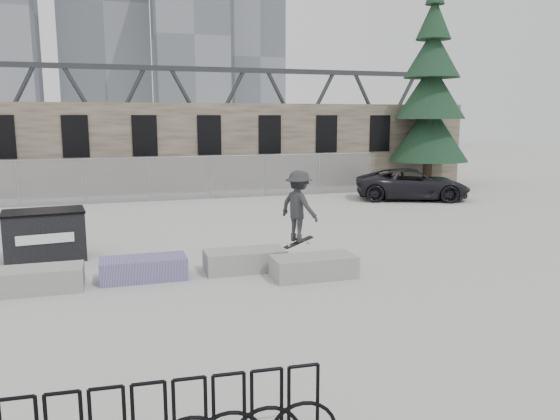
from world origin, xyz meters
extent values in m
plane|color=#A2A29E|center=(0.00, 0.00, 0.00)|extent=(120.00, 120.00, 0.00)
cube|color=brown|center=(0.00, 16.25, 2.25)|extent=(36.00, 2.50, 4.50)
cube|color=black|center=(-6.40, 14.98, 2.90)|extent=(1.20, 0.12, 2.00)
cube|color=black|center=(-3.20, 14.98, 2.90)|extent=(1.20, 0.12, 2.00)
cube|color=black|center=(0.00, 14.98, 2.90)|extent=(1.20, 0.12, 2.00)
cube|color=black|center=(3.20, 14.98, 2.90)|extent=(1.20, 0.12, 2.00)
cube|color=black|center=(6.40, 14.98, 2.90)|extent=(1.20, 0.12, 2.00)
cube|color=black|center=(9.60, 14.98, 2.90)|extent=(1.20, 0.12, 2.00)
cube|color=black|center=(12.80, 14.98, 2.90)|extent=(1.20, 0.12, 2.00)
cube|color=black|center=(16.00, 14.98, 2.90)|extent=(1.20, 0.12, 2.00)
cylinder|color=gray|center=(-5.50, 12.50, 1.00)|extent=(0.06, 0.06, 2.00)
cylinder|color=gray|center=(-2.75, 12.50, 1.00)|extent=(0.06, 0.06, 2.00)
cylinder|color=gray|center=(0.00, 12.50, 1.00)|extent=(0.06, 0.06, 2.00)
cylinder|color=gray|center=(2.75, 12.50, 1.00)|extent=(0.06, 0.06, 2.00)
cylinder|color=gray|center=(5.50, 12.50, 1.00)|extent=(0.06, 0.06, 2.00)
cylinder|color=gray|center=(8.25, 12.50, 1.00)|extent=(0.06, 0.06, 2.00)
cylinder|color=gray|center=(11.00, 12.50, 1.00)|extent=(0.06, 0.06, 2.00)
cube|color=#99999E|center=(0.00, 12.50, 1.00)|extent=(22.00, 0.02, 2.00)
cylinder|color=gray|center=(0.00, 12.50, 2.00)|extent=(22.00, 0.04, 0.04)
cube|color=#999996|center=(-3.30, -0.12, 0.26)|extent=(2.00, 0.90, 0.53)
cube|color=#2D471E|center=(-3.30, -0.12, 0.47)|extent=(1.76, 0.66, 0.10)
cube|color=navy|center=(-0.97, 0.11, 0.26)|extent=(2.00, 0.90, 0.53)
cube|color=#2D471E|center=(-0.97, 0.11, 0.47)|extent=(1.76, 0.66, 0.10)
cube|color=#999996|center=(1.51, 0.14, 0.26)|extent=(2.00, 0.90, 0.53)
cube|color=#2D471E|center=(1.51, 0.14, 0.47)|extent=(1.76, 0.66, 0.10)
cube|color=#999996|center=(2.96, -0.93, 0.26)|extent=(2.00, 0.90, 0.53)
cube|color=#2D471E|center=(2.96, -0.93, 0.47)|extent=(1.76, 0.66, 0.10)
cube|color=black|center=(-3.39, 2.73, 0.65)|extent=(2.13, 1.43, 1.30)
cube|color=black|center=(-3.39, 2.73, 1.32)|extent=(2.19, 1.48, 0.06)
cube|color=white|center=(-3.32, 2.11, 0.70)|extent=(1.40, 0.18, 0.25)
torus|color=black|center=(-0.83, -7.02, 0.45)|extent=(0.89, 0.10, 0.89)
torus|color=black|center=(-0.38, -7.05, 0.45)|extent=(0.89, 0.10, 0.89)
torus|color=black|center=(0.07, -7.07, 0.45)|extent=(0.89, 0.10, 0.89)
torus|color=black|center=(0.52, -7.09, 0.45)|extent=(0.89, 0.10, 0.89)
cylinder|color=#38281E|center=(15.20, 13.79, 1.13)|extent=(0.50, 0.50, 2.26)
cone|color=black|center=(15.20, 13.79, 3.00)|extent=(4.29, 4.29, 3.20)
cone|color=black|center=(15.20, 13.79, 5.20)|extent=(3.77, 3.77, 3.00)
cone|color=black|center=(15.20, 13.79, 7.20)|extent=(3.02, 3.02, 2.60)
cone|color=black|center=(15.20, 13.79, 9.00)|extent=(1.88, 1.88, 2.20)
cube|color=slate|center=(-2.00, 100.00, 24.00)|extent=(16.00, 14.00, 48.00)
cube|color=slate|center=(12.00, 85.00, 17.00)|extent=(12.00, 12.00, 34.00)
cube|color=slate|center=(26.00, 95.00, 15.00)|extent=(10.00, 10.00, 30.00)
cube|color=#2D3033|center=(10.00, 55.00, 4.00)|extent=(70.00, 3.00, 1.20)
cube|color=#2D3033|center=(10.00, 55.00, 9.50)|extent=(70.00, 0.60, 0.60)
cube|color=gray|center=(40.00, 55.00, 2.00)|extent=(2.00, 3.00, 4.00)
imported|color=black|center=(11.75, 9.52, 0.72)|extent=(5.69, 4.10, 1.44)
imported|color=#2B2B2D|center=(2.97, 0.25, 1.55)|extent=(1.15, 1.37, 1.84)
cube|color=black|center=(2.97, 0.25, 0.60)|extent=(0.79, 0.31, 0.26)
cylinder|color=beige|center=(2.69, 0.18, 0.55)|extent=(0.06, 0.03, 0.06)
cylinder|color=beige|center=(2.69, 0.32, 0.55)|extent=(0.06, 0.03, 0.06)
cylinder|color=beige|center=(3.25, 0.18, 0.55)|extent=(0.06, 0.03, 0.06)
cylinder|color=beige|center=(3.25, 0.32, 0.55)|extent=(0.06, 0.03, 0.06)
camera|label=1|loc=(-1.52, -12.82, 3.82)|focal=35.00mm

